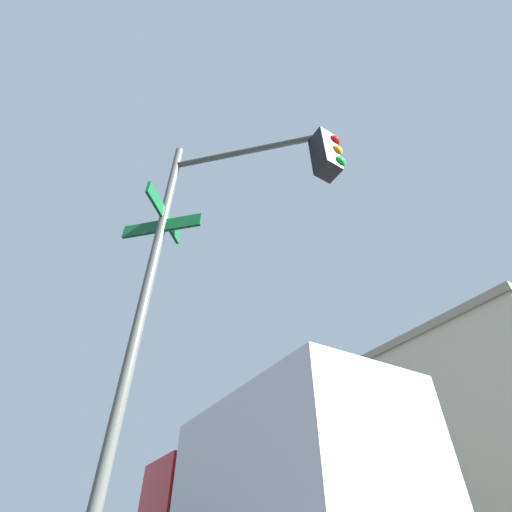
{
  "coord_description": "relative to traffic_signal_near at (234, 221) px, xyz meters",
  "views": [
    {
      "loc": [
        -2.96,
        -7.38,
        1.15
      ],
      "look_at": [
        -5.58,
        -5.78,
        3.72
      ],
      "focal_mm": 25.28,
      "sensor_mm": 36.0,
      "label": 1
    }
  ],
  "objects": [
    {
      "name": "box_truck_second",
      "position": [
        -4.33,
        3.05,
        -2.47
      ],
      "size": [
        7.56,
        2.73,
        3.51
      ],
      "color": "#B21919",
      "rests_on": "ground_plane"
    },
    {
      "name": "traffic_signal_near",
      "position": [
        0.0,
        0.0,
        0.0
      ],
      "size": [
        2.18,
        2.21,
        6.24
      ],
      "color": "#474C47",
      "rests_on": "ground_plane"
    }
  ]
}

